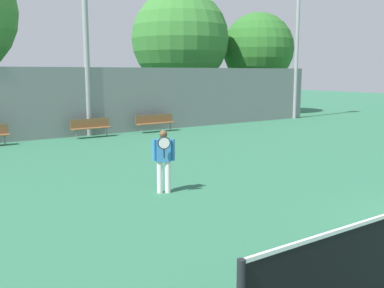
% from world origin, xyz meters
% --- Properties ---
extents(tennis_player, '(0.53, 0.51, 1.58)m').
position_xyz_m(tennis_player, '(-3.40, 6.04, 0.89)').
color(tennis_player, silver).
rests_on(tennis_player, ground_plane).
extents(bench_courtside_far, '(1.87, 0.40, 0.85)m').
position_xyz_m(bench_courtside_far, '(-1.11, 16.20, 0.53)').
color(bench_courtside_far, brown).
rests_on(bench_courtside_far, ground_plane).
extents(bench_by_gate, '(2.12, 0.40, 0.85)m').
position_xyz_m(bench_by_gate, '(2.32, 16.20, 0.53)').
color(bench_by_gate, brown).
rests_on(bench_by_gate, ground_plane).
extents(light_pole_near_left, '(0.90, 0.60, 9.74)m').
position_xyz_m(light_pole_near_left, '(13.16, 16.80, 5.83)').
color(light_pole_near_left, '#939399').
rests_on(light_pole_near_left, ground_plane).
extents(light_pole_center_back, '(0.90, 0.60, 9.26)m').
position_xyz_m(light_pole_center_back, '(-0.92, 16.88, 5.35)').
color(light_pole_center_back, '#939399').
rests_on(light_pole_center_back, ground_plane).
extents(back_fence, '(27.52, 0.06, 3.21)m').
position_xyz_m(back_fence, '(0.00, 16.86, 1.60)').
color(back_fence, gray).
rests_on(back_fence, ground_plane).
extents(tree_green_broad, '(6.40, 6.40, 8.33)m').
position_xyz_m(tree_green_broad, '(7.70, 21.99, 5.12)').
color(tree_green_broad, brown).
rests_on(tree_green_broad, ground_plane).
extents(tree_dark_dense, '(5.10, 5.10, 7.19)m').
position_xyz_m(tree_dark_dense, '(13.71, 20.94, 4.63)').
color(tree_dark_dense, brown).
rests_on(tree_dark_dense, ground_plane).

